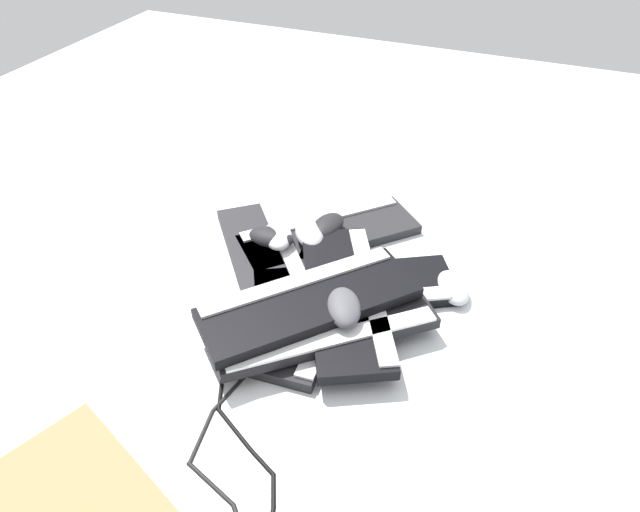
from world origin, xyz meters
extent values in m
plane|color=silver|center=(0.00, 0.00, 0.00)|extent=(3.20, 3.20, 0.00)
cube|color=black|center=(0.12, 0.04, 0.01)|extent=(0.45, 0.18, 0.02)
cube|color=silver|center=(0.11, 0.10, 0.03)|extent=(0.42, 0.07, 0.01)
cube|color=black|center=(0.04, 0.11, 0.01)|extent=(0.35, 0.46, 0.02)
cube|color=silver|center=(0.09, 0.14, 0.03)|extent=(0.24, 0.38, 0.01)
cube|color=#232326|center=(-0.12, -0.01, 0.01)|extent=(0.42, 0.41, 0.02)
cube|color=silver|center=(-0.16, -0.05, 0.03)|extent=(0.33, 0.32, 0.01)
cube|color=#232326|center=(0.02, -0.11, 0.01)|extent=(0.43, 0.40, 0.02)
cube|color=silver|center=(-0.01, -0.07, 0.03)|extent=(0.35, 0.30, 0.01)
cube|color=black|center=(0.19, 0.10, 0.04)|extent=(0.40, 0.43, 0.02)
cube|color=silver|center=(0.24, 0.14, 0.06)|extent=(0.30, 0.34, 0.01)
cube|color=black|center=(0.18, 0.07, 0.07)|extent=(0.43, 0.41, 0.02)
cube|color=silver|center=(0.14, 0.02, 0.09)|extent=(0.34, 0.31, 0.01)
cube|color=black|center=(0.10, 0.11, 0.04)|extent=(0.46, 0.34, 0.02)
cube|color=silver|center=(0.08, 0.16, 0.06)|extent=(0.39, 0.23, 0.01)
ellipsoid|color=#4C4C51|center=(0.17, 0.13, 0.08)|extent=(0.13, 0.11, 0.04)
ellipsoid|color=silver|center=(-0.03, -0.10, 0.05)|extent=(0.13, 0.11, 0.04)
ellipsoid|color=#B7B7BC|center=(-0.04, 0.32, 0.02)|extent=(0.13, 0.11, 0.04)
ellipsoid|color=#B7B7BC|center=(-0.06, -0.04, 0.05)|extent=(0.13, 0.12, 0.04)
ellipsoid|color=black|center=(-0.02, -0.12, 0.05)|extent=(0.07, 0.11, 0.04)
ellipsoid|color=black|center=(-0.11, -0.01, 0.05)|extent=(0.12, 0.08, 0.04)
cylinder|color=black|center=(0.38, -0.03, 0.00)|extent=(0.10, 0.05, 0.01)
cylinder|color=black|center=(0.45, 0.04, 0.00)|extent=(0.06, 0.09, 0.01)
cylinder|color=black|center=(0.49, 0.11, 0.00)|extent=(0.03, 0.06, 0.01)
cylinder|color=black|center=(0.53, 0.15, 0.00)|extent=(0.05, 0.03, 0.01)
sphere|color=black|center=(0.33, -0.05, 0.00)|extent=(0.01, 0.01, 0.01)
sphere|color=black|center=(0.43, -0.01, 0.00)|extent=(0.01, 0.01, 0.01)
sphere|color=black|center=(0.48, 0.08, 0.00)|extent=(0.01, 0.01, 0.01)
sphere|color=black|center=(0.50, 0.14, 0.00)|extent=(0.01, 0.01, 0.01)
sphere|color=black|center=(0.55, 0.16, 0.00)|extent=(0.01, 0.01, 0.01)
cylinder|color=black|center=(0.02, 0.27, 0.00)|extent=(0.08, 0.07, 0.01)
cylinder|color=black|center=(0.06, 0.21, 0.00)|extent=(0.01, 0.05, 0.01)
cylinder|color=black|center=(0.07, 0.16, 0.00)|extent=(0.04, 0.06, 0.01)
cylinder|color=black|center=(0.11, 0.08, 0.00)|extent=(0.05, 0.11, 0.01)
cylinder|color=black|center=(0.19, 0.02, 0.00)|extent=(0.10, 0.02, 0.01)
cylinder|color=black|center=(0.28, 0.01, 0.00)|extent=(0.09, 0.01, 0.01)
cylinder|color=black|center=(0.38, -0.01, 0.00)|extent=(0.10, 0.03, 0.01)
cylinder|color=black|center=(0.48, -0.01, 0.00)|extent=(0.11, 0.03, 0.01)
cylinder|color=black|center=(0.55, 0.05, 0.00)|extent=(0.04, 0.10, 0.01)
sphere|color=black|center=(-0.02, 0.30, 0.00)|extent=(0.01, 0.01, 0.01)
sphere|color=black|center=(0.06, 0.24, 0.00)|extent=(0.01, 0.01, 0.01)
sphere|color=black|center=(0.05, 0.19, 0.00)|extent=(0.01, 0.01, 0.01)
sphere|color=black|center=(0.09, 0.13, 0.00)|extent=(0.01, 0.01, 0.01)
sphere|color=black|center=(0.14, 0.02, 0.00)|extent=(0.01, 0.01, 0.01)
sphere|color=black|center=(0.24, 0.01, 0.00)|extent=(0.01, 0.01, 0.01)
sphere|color=black|center=(0.33, 0.00, 0.00)|extent=(0.01, 0.01, 0.01)
sphere|color=black|center=(0.43, -0.02, 0.00)|extent=(0.01, 0.01, 0.01)
sphere|color=black|center=(0.54, 0.00, 0.00)|extent=(0.01, 0.01, 0.01)
sphere|color=black|center=(0.57, 0.10, 0.00)|extent=(0.01, 0.01, 0.01)
camera|label=1|loc=(0.93, 0.40, 0.85)|focal=32.00mm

